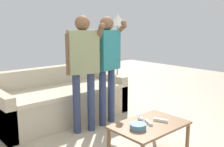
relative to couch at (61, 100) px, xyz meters
The scene contains 9 objects.
couch is the anchor object (origin of this frame).
coffee_table 1.81m from the couch, 86.94° to the right, with size 0.86×0.57×0.41m.
snack_bowl 1.83m from the couch, 93.55° to the right, with size 0.18×0.18×0.06m, color teal.
game_remote_nunchuk 1.68m from the couch, 86.81° to the right, with size 0.06×0.09×0.05m.
floor_lamp 1.78m from the couch, ahead, with size 0.31×0.31×1.73m.
player_right 1.09m from the couch, 58.88° to the right, with size 0.51×0.32×1.64m.
player_center 1.02m from the couch, 92.86° to the right, with size 0.46×0.47×1.64m.
game_remote_wand_near 1.87m from the couch, 82.28° to the right, with size 0.09×0.17×0.03m.
game_remote_wand_far 1.80m from the couch, 87.04° to the right, with size 0.10×0.15×0.03m.
Camera 1 is at (-2.19, -1.97, 1.51)m, focal length 40.77 mm.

